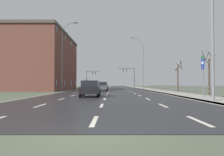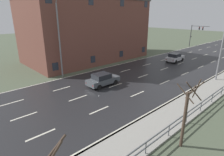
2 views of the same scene
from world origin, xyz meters
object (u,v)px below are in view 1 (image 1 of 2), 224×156
traffic_signal_left (89,76)px  brick_building (38,62)px  car_distant (102,86)px  highway_sign (202,71)px  car_far_right (90,88)px  street_lamp_midground (142,64)px  street_lamp_left_bank (62,57)px  street_lamp_foreground (209,27)px  traffic_signal_right (130,74)px  car_mid_centre (103,86)px

traffic_signal_left → brick_building: bearing=-104.4°
car_distant → highway_sign: bearing=-63.4°
traffic_signal_left → car_far_right: bearing=-84.4°
car_far_right → brick_building: brick_building is taller
traffic_signal_left → car_far_right: 54.10m
street_lamp_midground → car_far_right: 30.89m
street_lamp_midground → traffic_signal_left: 28.45m
street_lamp_left_bank → traffic_signal_left: bearing=89.0°
street_lamp_foreground → street_lamp_left_bank: street_lamp_left_bank is taller
street_lamp_foreground → street_lamp_midground: (-0.01, 35.42, 0.47)m
street_lamp_foreground → street_lamp_left_bank: (-14.88, 21.25, 0.30)m
street_lamp_midground → traffic_signal_left: (-14.18, 24.60, -1.82)m
traffic_signal_left → car_distant: size_ratio=1.38×
car_far_right → street_lamp_foreground: bearing=-35.4°
traffic_signal_right → street_lamp_midground: bearing=-87.8°
street_lamp_foreground → car_mid_centre: size_ratio=2.57×
highway_sign → traffic_signal_right: size_ratio=0.57×
street_lamp_midground → street_lamp_left_bank: 20.54m
street_lamp_foreground → car_far_right: size_ratio=2.61×
car_far_right → car_distant: bearing=88.0°
brick_building → car_mid_centre: bearing=38.7°
traffic_signal_right → car_distant: (-7.58, -35.44, -3.66)m
traffic_signal_left → brick_building: size_ratio=0.25×
traffic_signal_left → car_distant: 37.44m
highway_sign → brick_building: brick_building is taller
traffic_signal_left → brick_building: 30.57m
street_lamp_midground → traffic_signal_right: 23.21m
car_distant → car_mid_centre: bearing=91.9°
street_lamp_foreground → street_lamp_midground: size_ratio=0.91×
street_lamp_foreground → highway_sign: 4.79m
street_lamp_midground → brick_building: bearing=-167.1°
street_lamp_midground → brick_building: (-21.75, -4.96, -0.09)m
car_distant → street_lamp_left_bank: bearing=-162.8°
traffic_signal_right → car_mid_centre: 19.82m
street_lamp_left_bank → traffic_signal_left: size_ratio=2.00×
street_lamp_foreground → car_far_right: 11.79m
street_lamp_foreground → street_lamp_left_bank: bearing=125.0°
street_lamp_midground → car_distant: (-8.48, -12.28, -4.91)m
traffic_signal_left → brick_building: (-7.57, -29.56, 1.73)m
street_lamp_midground → street_lamp_foreground: bearing=-90.0°
street_lamp_midground → brick_building: street_lamp_midground is taller
traffic_signal_right → car_far_right: (-8.05, -52.32, -3.66)m
highway_sign → car_distant: (-9.44, 19.42, -1.58)m
street_lamp_left_bank → car_mid_centre: street_lamp_left_bank is taller
traffic_signal_right → car_distant: size_ratio=1.57×
highway_sign → car_distant: highway_sign is taller
street_lamp_left_bank → car_mid_centre: bearing=72.9°
traffic_signal_left → car_mid_centre: (5.33, -19.22, -3.09)m
car_mid_centre → car_distant: 17.66m
street_lamp_foreground → car_mid_centre: street_lamp_foreground is taller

